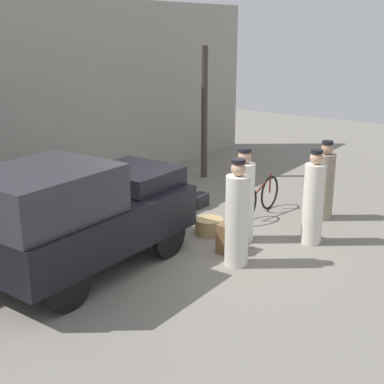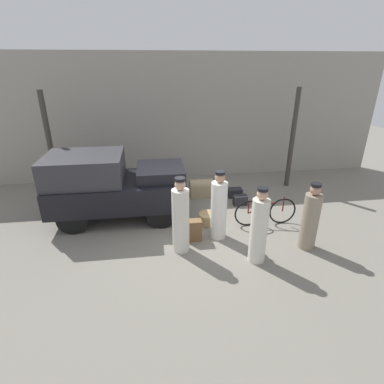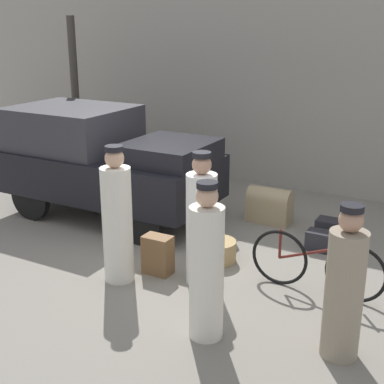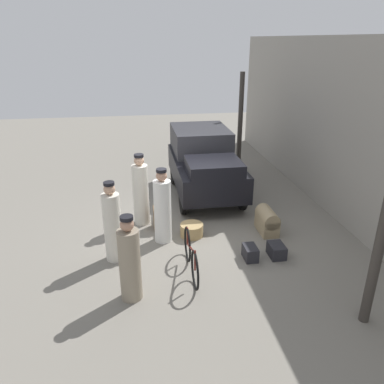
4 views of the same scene
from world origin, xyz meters
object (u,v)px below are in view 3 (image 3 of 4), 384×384
Objects in this scene: wicker_basket at (217,251)px; porter_carrying_trunk at (117,220)px; truck at (103,159)px; conductor_in_dark_uniform at (344,290)px; trunk_barrel_dark at (270,205)px; suitcase_black_upright at (331,228)px; porter_lifting_near_truck at (206,268)px; suitcase_tan_flat at (321,241)px; bicycle at (316,265)px; trunk_large_brown at (158,255)px; porter_standing_middle at (201,225)px.

wicker_basket is 0.30× the size of porter_carrying_trunk.
truck is 2.22× the size of conductor_in_dark_uniform.
suitcase_black_upright is at bearing -8.78° from trunk_barrel_dark.
porter_lifting_near_truck is 2.98m from suitcase_tan_flat.
porter_lifting_near_truck reaches higher than suitcase_tan_flat.
porter_carrying_trunk is (-0.89, -1.15, 0.69)m from wicker_basket.
conductor_in_dark_uniform is (0.61, -1.19, 0.37)m from bicycle.
conductor_in_dark_uniform is at bearing -58.27° from trunk_barrel_dark.
bicycle is at bearing -55.81° from trunk_barrel_dark.
conductor_in_dark_uniform is at bearing -34.20° from wicker_basket.
wicker_basket is 0.31× the size of porter_lifting_near_truck.
trunk_large_brown is at bearing -166.31° from bicycle.
porter_carrying_trunk is at bearing -107.99° from trunk_barrel_dark.
truck is 2.69m from trunk_large_brown.
bicycle reaches higher than trunk_large_brown.
truck reaches higher than suitcase_black_upright.
trunk_barrel_dark reaches higher than suitcase_tan_flat.
bicycle is at bearing -77.15° from suitcase_tan_flat.
porter_carrying_trunk is at bearing -126.44° from suitcase_black_upright.
suitcase_tan_flat is (-0.91, 2.53, -0.60)m from conductor_in_dark_uniform.
porter_lifting_near_truck is 2.36× the size of trunk_barrel_dark.
suitcase_tan_flat is at bearing 109.87° from conductor_in_dark_uniform.
truck is 4.24m from porter_lifting_near_truck.
suitcase_tan_flat is at bearing -89.14° from suitcase_black_upright.
porter_lifting_near_truck is at bearing -97.44° from suitcase_black_upright.
suitcase_tan_flat is 1.37m from trunk_barrel_dark.
wicker_basket is 1.63m from suitcase_tan_flat.
bicycle is at bearing 13.69° from trunk_large_brown.
conductor_in_dark_uniform is 2.79m from trunk_large_brown.
wicker_basket is at bearing 52.36° from porter_carrying_trunk.
wicker_basket is at bearing -125.60° from suitcase_black_upright.
trunk_barrel_dark is (0.09, 1.85, 0.15)m from wicker_basket.
suitcase_tan_flat is 0.60m from suitcase_black_upright.
bicycle is 1.54m from porter_standing_middle.
bicycle is 1.77m from porter_lifting_near_truck.
trunk_large_brown is (-2.66, 0.69, -0.48)m from conductor_in_dark_uniform.
porter_lifting_near_truck is (0.75, -1.79, 0.66)m from wicker_basket.
bicycle is 1.39m from conductor_in_dark_uniform.
trunk_barrel_dark reaches higher than wicker_basket.
truck is 2.07× the size of porter_lifting_near_truck.
truck is 6.65× the size of wicker_basket.
porter_lifting_near_truck is (-0.77, -1.54, 0.43)m from bicycle.
suitcase_black_upright is 2.99m from trunk_large_brown.
wicker_basket is 2.05m from porter_lifting_near_truck.
conductor_in_dark_uniform is at bearing -5.52° from porter_carrying_trunk.
bicycle reaches higher than wicker_basket.
conductor_in_dark_uniform is 3.90m from trunk_barrel_dark.
porter_standing_middle is (1.00, 0.46, -0.03)m from porter_carrying_trunk.
truck reaches higher than wicker_basket.
porter_carrying_trunk is 3.59m from suitcase_black_upright.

